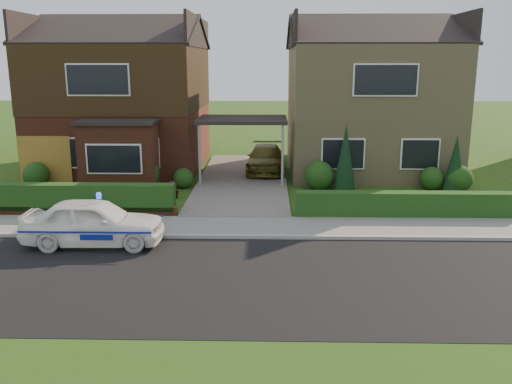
{
  "coord_description": "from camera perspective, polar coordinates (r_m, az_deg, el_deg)",
  "views": [
    {
      "loc": [
        1.12,
        -12.23,
        5.15
      ],
      "look_at": [
        0.76,
        3.5,
        1.33
      ],
      "focal_mm": 38.0,
      "sensor_mm": 36.0,
      "label": 1
    }
  ],
  "objects": [
    {
      "name": "sidewalk",
      "position": [
        17.15,
        -2.49,
        -3.67
      ],
      "size": [
        60.0,
        2.0,
        0.1
      ],
      "primitive_type": "cube",
      "color": "slate",
      "rests_on": "ground"
    },
    {
      "name": "carport_link",
      "position": [
        23.35,
        -1.45,
        7.51
      ],
      "size": [
        3.8,
        3.0,
        2.77
      ],
      "color": "black",
      "rests_on": "ground"
    },
    {
      "name": "kerb",
      "position": [
        16.15,
        -2.74,
        -4.74
      ],
      "size": [
        60.0,
        0.16,
        0.12
      ],
      "primitive_type": "cube",
      "color": "#9E9993",
      "rests_on": "ground"
    },
    {
      "name": "shrub_right_far",
      "position": [
        23.23,
        20.6,
        1.32
      ],
      "size": [
        1.08,
        1.08,
        1.08
      ],
      "primitive_type": "sphere",
      "color": "#183A12",
      "rests_on": "ground"
    },
    {
      "name": "house_right",
      "position": [
        26.68,
        11.6,
        10.18
      ],
      "size": [
        7.5,
        8.06,
        7.25
      ],
      "color": "tan",
      "rests_on": "ground"
    },
    {
      "name": "hedge_left",
      "position": [
        19.67,
        -19.34,
        -2.32
      ],
      "size": [
        7.5,
        0.55,
        0.9
      ],
      "primitive_type": "cube",
      "color": "#183A12",
      "rests_on": "ground"
    },
    {
      "name": "garage_door",
      "position": [
        24.43,
        -21.28,
        3.06
      ],
      "size": [
        2.2,
        0.1,
        2.1
      ],
      "primitive_type": "cube",
      "color": "olive",
      "rests_on": "ground"
    },
    {
      "name": "hedge_right",
      "position": [
        18.91,
        15.61,
        -2.67
      ],
      "size": [
        7.5,
        0.55,
        0.8
      ],
      "primitive_type": "cube",
      "color": "#183A12",
      "rests_on": "ground"
    },
    {
      "name": "road",
      "position": [
        13.32,
        -3.65,
        -9.12
      ],
      "size": [
        60.0,
        6.0,
        0.02
      ],
      "primitive_type": "cube",
      "color": "black",
      "rests_on": "ground"
    },
    {
      "name": "shrub_right_mid",
      "position": [
        23.21,
        18.02,
        1.37
      ],
      "size": [
        0.96,
        0.96,
        0.96
      ],
      "primitive_type": "sphere",
      "color": "#183A12",
      "rests_on": "ground"
    },
    {
      "name": "conifer_a",
      "position": [
        21.99,
        9.36,
        3.39
      ],
      "size": [
        0.9,
        0.9,
        2.6
      ],
      "primitive_type": "cone",
      "color": "black",
      "rests_on": "ground"
    },
    {
      "name": "potted_plant_b",
      "position": [
        20.39,
        -18.14,
        -0.48
      ],
      "size": [
        0.58,
        0.57,
        0.82
      ],
      "primitive_type": "imported",
      "rotation": [
        0.0,
        0.0,
        0.82
      ],
      "color": "gray",
      "rests_on": "ground"
    },
    {
      "name": "shrub_left_far",
      "position": [
        24.21,
        -22.14,
        1.66
      ],
      "size": [
        1.08,
        1.08,
        1.08
      ],
      "primitive_type": "sphere",
      "color": "#183A12",
      "rests_on": "ground"
    },
    {
      "name": "shrub_left_mid",
      "position": [
        22.58,
        -11.82,
        1.89
      ],
      "size": [
        1.32,
        1.32,
        1.32
      ],
      "primitive_type": "sphere",
      "color": "#183A12",
      "rests_on": "ground"
    },
    {
      "name": "driveway_car",
      "position": [
        25.28,
        1.03,
        3.54
      ],
      "size": [
        1.8,
        4.14,
        1.19
      ],
      "primitive_type": "imported",
      "rotation": [
        0.0,
        0.0,
        -0.04
      ],
      "color": "brown",
      "rests_on": "driveway"
    },
    {
      "name": "shrub_left_near",
      "position": [
        22.61,
        -7.67,
        1.45
      ],
      "size": [
        0.84,
        0.84,
        0.84
      ],
      "primitive_type": "sphere",
      "color": "#183A12",
      "rests_on": "ground"
    },
    {
      "name": "ground",
      "position": [
        13.32,
        -3.65,
        -9.12
      ],
      "size": [
        120.0,
        120.0,
        0.0
      ],
      "primitive_type": "plane",
      "color": "#224311",
      "rests_on": "ground"
    },
    {
      "name": "driveway",
      "position": [
        23.81,
        -1.41,
        1.3
      ],
      "size": [
        3.8,
        12.0,
        0.12
      ],
      "primitive_type": "cube",
      "color": "#666059",
      "rests_on": "ground"
    },
    {
      "name": "house_left",
      "position": [
        27.06,
        -13.69,
        10.44
      ],
      "size": [
        7.5,
        9.53,
        7.25
      ],
      "color": "brown",
      "rests_on": "ground"
    },
    {
      "name": "police_car",
      "position": [
        16.08,
        -16.72,
        -3.09
      ],
      "size": [
        3.65,
        3.99,
        1.51
      ],
      "rotation": [
        0.0,
        0.0,
        1.59
      ],
      "color": "white",
      "rests_on": "ground"
    },
    {
      "name": "potted_plant_c",
      "position": [
        20.93,
        -8.68,
        0.2
      ],
      "size": [
        0.47,
        0.47,
        0.68
      ],
      "primitive_type": "imported",
      "rotation": [
        0.0,
        0.0,
        1.27
      ],
      "color": "gray",
      "rests_on": "ground"
    },
    {
      "name": "dwarf_wall",
      "position": [
        19.49,
        -19.54,
        -1.93
      ],
      "size": [
        7.7,
        0.25,
        0.36
      ],
      "primitive_type": "cube",
      "color": "brown",
      "rests_on": "ground"
    },
    {
      "name": "shrub_right_near",
      "position": [
        22.2,
        6.67,
        1.73
      ],
      "size": [
        1.2,
        1.2,
        1.2
      ],
      "primitive_type": "sphere",
      "color": "#183A12",
      "rests_on": "ground"
    },
    {
      "name": "conifer_b",
      "position": [
        23.06,
        20.24,
        2.69
      ],
      "size": [
        0.9,
        0.9,
        2.2
      ],
      "primitive_type": "cone",
      "color": "black",
      "rests_on": "ground"
    }
  ]
}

